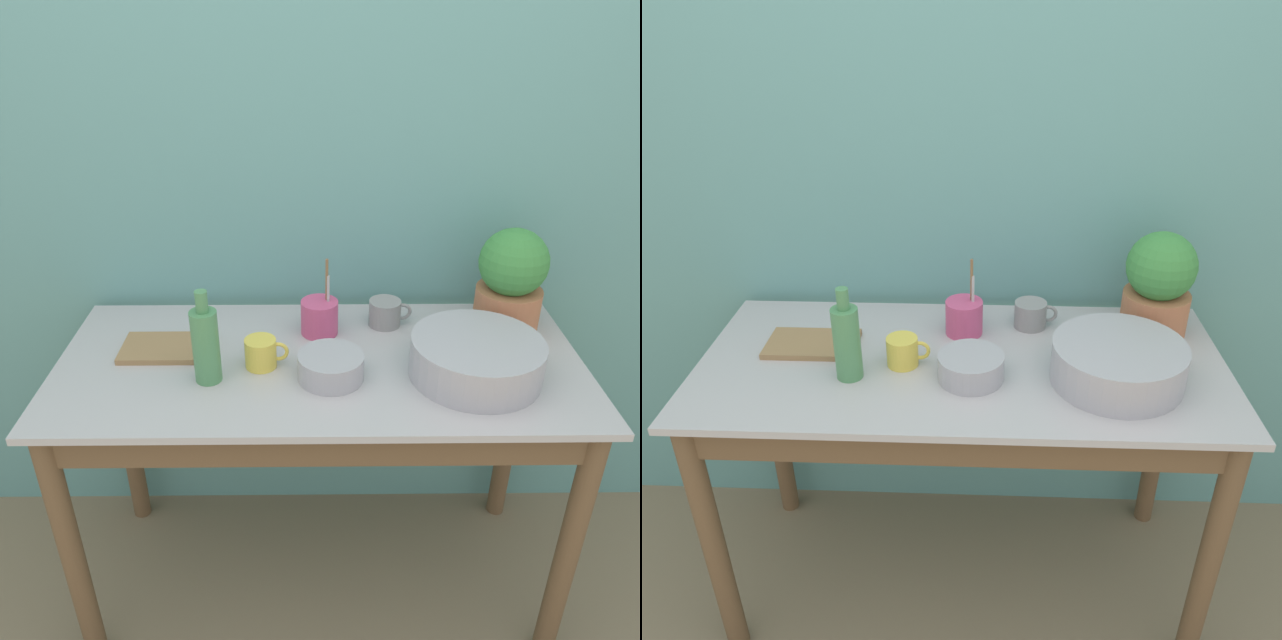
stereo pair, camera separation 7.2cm
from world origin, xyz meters
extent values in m
cube|color=#609E9E|center=(0.00, 0.70, 1.20)|extent=(6.00, 0.05, 2.40)
cylinder|color=brown|center=(-0.65, 0.05, 0.40)|extent=(0.06, 0.06, 0.81)
cylinder|color=brown|center=(0.65, 0.05, 0.40)|extent=(0.06, 0.06, 0.81)
cylinder|color=brown|center=(-0.65, 0.59, 0.40)|extent=(0.06, 0.06, 0.81)
cylinder|color=brown|center=(0.65, 0.59, 0.40)|extent=(0.06, 0.06, 0.81)
cube|color=brown|center=(0.00, 0.05, 0.76)|extent=(1.29, 0.02, 0.10)
cube|color=#B2B2B7|center=(0.00, 0.32, 0.82)|extent=(1.39, 0.64, 0.02)
cylinder|color=#B7704C|center=(0.54, 0.49, 0.89)|extent=(0.19, 0.19, 0.12)
sphere|color=#3D8C42|center=(0.54, 0.49, 1.03)|extent=(0.19, 0.19, 0.19)
cylinder|color=#A8A8B2|center=(0.39, 0.24, 0.88)|extent=(0.33, 0.33, 0.10)
cylinder|color=#4C8C59|center=(-0.28, 0.23, 0.92)|extent=(0.07, 0.07, 0.19)
cylinder|color=#4C8C59|center=(-0.28, 0.23, 1.05)|extent=(0.03, 0.03, 0.05)
cylinder|color=#E5CC4C|center=(-0.15, 0.29, 0.87)|extent=(0.08, 0.08, 0.08)
torus|color=#E5CC4C|center=(-0.11, 0.29, 0.87)|extent=(0.05, 0.01, 0.05)
cylinder|color=gray|center=(0.19, 0.51, 0.86)|extent=(0.09, 0.09, 0.08)
torus|color=gray|center=(0.24, 0.51, 0.87)|extent=(0.05, 0.01, 0.05)
cylinder|color=#A8A8B2|center=(0.03, 0.23, 0.86)|extent=(0.17, 0.17, 0.07)
cylinder|color=#CC4C7F|center=(0.00, 0.47, 0.88)|extent=(0.11, 0.11, 0.10)
cylinder|color=#B7B7BC|center=(0.02, 0.47, 0.91)|extent=(0.01, 0.02, 0.18)
cylinder|color=olive|center=(0.02, 0.48, 0.94)|extent=(0.01, 0.03, 0.23)
cube|color=#99754C|center=(-0.41, 0.37, 0.83)|extent=(0.25, 0.15, 0.02)
camera|label=1|loc=(-0.01, -1.08, 1.71)|focal=35.00mm
camera|label=2|loc=(0.06, -1.08, 1.71)|focal=35.00mm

